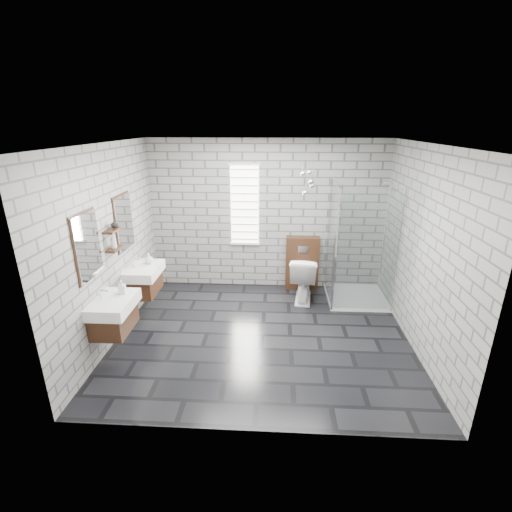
# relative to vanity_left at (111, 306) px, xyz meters

# --- Properties ---
(floor) EXTENTS (4.20, 3.60, 0.02)m
(floor) POSITION_rel_vanity_left_xyz_m (1.91, 0.63, -0.77)
(floor) COLOR black
(floor) RESTS_ON ground
(ceiling) EXTENTS (4.20, 3.60, 0.02)m
(ceiling) POSITION_rel_vanity_left_xyz_m (1.91, 0.63, 1.95)
(ceiling) COLOR white
(ceiling) RESTS_ON wall_back
(wall_back) EXTENTS (4.20, 0.02, 2.70)m
(wall_back) POSITION_rel_vanity_left_xyz_m (1.91, 2.44, 0.59)
(wall_back) COLOR gray
(wall_back) RESTS_ON floor
(wall_front) EXTENTS (4.20, 0.02, 2.70)m
(wall_front) POSITION_rel_vanity_left_xyz_m (1.91, -1.18, 0.59)
(wall_front) COLOR gray
(wall_front) RESTS_ON floor
(wall_left) EXTENTS (0.02, 3.60, 2.70)m
(wall_left) POSITION_rel_vanity_left_xyz_m (-0.20, 0.63, 0.59)
(wall_left) COLOR gray
(wall_left) RESTS_ON floor
(wall_right) EXTENTS (0.02, 3.60, 2.70)m
(wall_right) POSITION_rel_vanity_left_xyz_m (4.02, 0.63, 0.59)
(wall_right) COLOR gray
(wall_right) RESTS_ON floor
(vanity_left) EXTENTS (0.47, 0.70, 1.57)m
(vanity_left) POSITION_rel_vanity_left_xyz_m (0.00, 0.00, 0.00)
(vanity_left) COLOR #3C2212
(vanity_left) RESTS_ON wall_left
(vanity_right) EXTENTS (0.47, 0.70, 1.57)m
(vanity_right) POSITION_rel_vanity_left_xyz_m (0.00, 1.12, 0.00)
(vanity_right) COLOR #3C2212
(vanity_right) RESTS_ON wall_left
(shelf_lower) EXTENTS (0.14, 0.30, 0.03)m
(shelf_lower) POSITION_rel_vanity_left_xyz_m (-0.12, 0.58, 0.56)
(shelf_lower) COLOR #3C2212
(shelf_lower) RESTS_ON wall_left
(shelf_upper) EXTENTS (0.14, 0.30, 0.03)m
(shelf_upper) POSITION_rel_vanity_left_xyz_m (-0.12, 0.58, 0.82)
(shelf_upper) COLOR #3C2212
(shelf_upper) RESTS_ON wall_left
(window) EXTENTS (0.56, 0.05, 1.48)m
(window) POSITION_rel_vanity_left_xyz_m (1.51, 2.41, 0.79)
(window) COLOR white
(window) RESTS_ON wall_back
(cistern_panel) EXTENTS (0.60, 0.20, 1.00)m
(cistern_panel) POSITION_rel_vanity_left_xyz_m (2.57, 2.33, -0.26)
(cistern_panel) COLOR #3C2212
(cistern_panel) RESTS_ON floor
(flush_plate) EXTENTS (0.18, 0.01, 0.12)m
(flush_plate) POSITION_rel_vanity_left_xyz_m (2.57, 2.22, 0.04)
(flush_plate) COLOR silver
(flush_plate) RESTS_ON cistern_panel
(shower_enclosure) EXTENTS (1.00, 1.00, 2.03)m
(shower_enclosure) POSITION_rel_vanity_left_xyz_m (3.41, 1.81, -0.25)
(shower_enclosure) COLOR white
(shower_enclosure) RESTS_ON floor
(pendant_cluster) EXTENTS (0.25, 0.20, 0.89)m
(pendant_cluster) POSITION_rel_vanity_left_xyz_m (2.58, 2.00, 1.30)
(pendant_cluster) COLOR silver
(pendant_cluster) RESTS_ON ceiling
(toilet) EXTENTS (0.54, 0.83, 0.80)m
(toilet) POSITION_rel_vanity_left_xyz_m (2.57, 1.87, -0.35)
(toilet) COLOR white
(toilet) RESTS_ON floor
(soap_bottle_a) EXTENTS (0.09, 0.10, 0.18)m
(soap_bottle_a) POSITION_rel_vanity_left_xyz_m (0.10, 0.16, 0.19)
(soap_bottle_a) COLOR #B2B2B2
(soap_bottle_a) RESTS_ON vanity_left
(soap_bottle_b) EXTENTS (0.15, 0.15, 0.17)m
(soap_bottle_b) POSITION_rel_vanity_left_xyz_m (0.09, 1.24, 0.18)
(soap_bottle_b) COLOR #B2B2B2
(soap_bottle_b) RESTS_ON vanity_right
(soap_bottle_c) EXTENTS (0.10, 0.10, 0.21)m
(soap_bottle_c) POSITION_rel_vanity_left_xyz_m (-0.11, 0.55, 0.68)
(soap_bottle_c) COLOR #B2B2B2
(soap_bottle_c) RESTS_ON shelf_lower
(vase) EXTENTS (0.11, 0.11, 0.11)m
(vase) POSITION_rel_vanity_left_xyz_m (-0.11, 0.66, 0.89)
(vase) COLOR #B2B2B2
(vase) RESTS_ON shelf_upper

